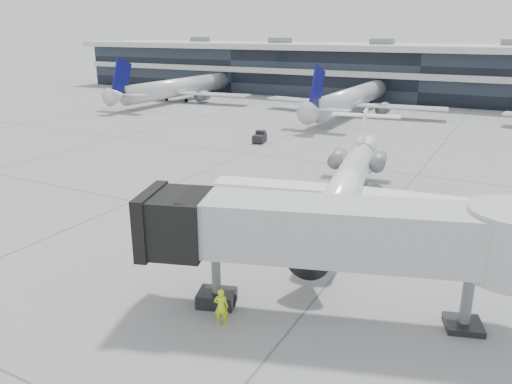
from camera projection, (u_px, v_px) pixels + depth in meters
The scene contains 9 objects.
ground at pixel (233, 221), 38.53m from camera, with size 220.00×220.00×0.00m, color gray.
terminal at pixel (429, 75), 105.75m from camera, with size 170.00×22.00×10.00m, color black.
bg_jet_left at pixel (182, 100), 104.83m from camera, with size 32.00×40.00×9.60m, color silver, non-canonical shape.
bg_jet_center at pixel (352, 114), 88.24m from camera, with size 32.00×40.00×9.60m, color silver, non-canonical shape.
regional_jet at pixel (347, 183), 40.50m from camera, with size 22.66×28.25×6.55m.
jet_bridge at pixel (358, 234), 24.24m from camera, with size 19.40×9.27×6.35m.
ramp_worker at pixel (221, 307), 24.73m from camera, with size 0.72×0.48×1.99m, color #CFFB1A.
traffic_cone at pixel (266, 188), 45.72m from camera, with size 0.36×0.36×0.53m.
far_tug at pixel (260, 137), 65.45m from camera, with size 1.85×2.61×1.51m.
Camera 1 is at (18.55, -30.84, 14.07)m, focal length 35.00 mm.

